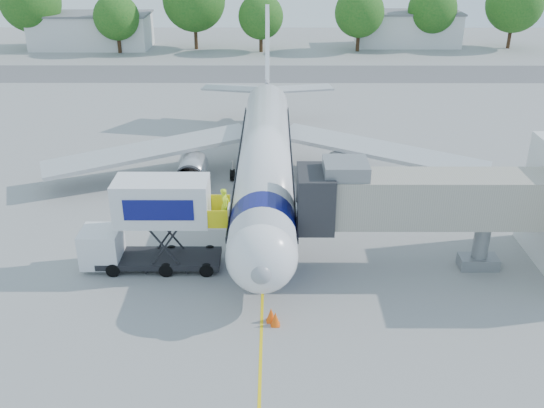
{
  "coord_description": "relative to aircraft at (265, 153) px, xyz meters",
  "views": [
    {
      "loc": [
        0.59,
        -37.45,
        18.38
      ],
      "look_at": [
        0.5,
        -5.16,
        3.2
      ],
      "focal_mm": 40.0,
      "sensor_mm": 36.0,
      "label": 1
    }
  ],
  "objects": [
    {
      "name": "safety_cone_a",
      "position": [
        0.47,
        -16.4,
        -2.57
      ],
      "size": [
        0.5,
        0.5,
        0.79
      ],
      "color": "#FF570D",
      "rests_on": "ground"
    },
    {
      "name": "catering_hiloader",
      "position": [
        -6.26,
        -11.12,
        -0.19
      ],
      "size": [
        8.59,
        2.44,
        5.5
      ],
      "color": "black",
      "rests_on": "ground"
    },
    {
      "name": "tree_f",
      "position": [
        25.14,
        55.94,
        2.86
      ],
      "size": [
        7.51,
        7.51,
        9.57
      ],
      "color": "#382314",
      "rests_on": "ground"
    },
    {
      "name": "aircraft",
      "position": [
        0.0,
        0.0,
        0.0
      ],
      "size": [
        34.17,
        37.73,
        11.35
      ],
      "color": "white",
      "rests_on": "ground"
    },
    {
      "name": "guidance_line",
      "position": [
        0.0,
        -4.12,
        -2.94
      ],
      "size": [
        0.15,
        70.0,
        0.01
      ],
      "primitive_type": "cube",
      "color": "yellow",
      "rests_on": "ground"
    },
    {
      "name": "outbuilding_right",
      "position": [
        22.0,
        57.88,
        -0.29
      ],
      "size": [
        16.4,
        7.4,
        5.3
      ],
      "color": "silver",
      "rests_on": "ground"
    },
    {
      "name": "tree_d",
      "position": [
        -1.34,
        52.58,
        2.28
      ],
      "size": [
        6.77,
        6.77,
        8.63
      ],
      "color": "#382314",
      "rests_on": "ground"
    },
    {
      "name": "outbuilding_left",
      "position": [
        -28.0,
        55.88,
        -0.29
      ],
      "size": [
        18.4,
        8.4,
        5.3
      ],
      "color": "silver",
      "rests_on": "ground"
    },
    {
      "name": "ground",
      "position": [
        0.0,
        -4.12,
        -2.95
      ],
      "size": [
        160.0,
        160.0,
        0.0
      ],
      "primitive_type": "plane",
      "color": "#989895",
      "rests_on": "ground"
    },
    {
      "name": "tree_a",
      "position": [
        -36.53,
        54.86,
        4.17
      ],
      "size": [
        9.19,
        9.19,
        11.72
      ],
      "color": "#382314",
      "rests_on": "ground"
    },
    {
      "name": "tree_b",
      "position": [
        -22.85,
        51.75,
        2.3
      ],
      "size": [
        6.79,
        6.79,
        8.65
      ],
      "color": "#382314",
      "rests_on": "ground"
    },
    {
      "name": "tree_g",
      "position": [
        37.58,
        55.52,
        3.79
      ],
      "size": [
        8.71,
        8.71,
        11.11
      ],
      "color": "#382314",
      "rests_on": "ground"
    },
    {
      "name": "tree_c",
      "position": [
        -11.54,
        54.79,
        4.43
      ],
      "size": [
        9.53,
        9.53,
        12.15
      ],
      "color": "#382314",
      "rests_on": "ground"
    },
    {
      "name": "jet_bridge",
      "position": [
        7.99,
        -11.12,
        1.39
      ],
      "size": [
        13.9,
        3.2,
        6.6
      ],
      "color": "#A39C8B",
      "rests_on": "ground"
    },
    {
      "name": "taxiway_strip",
      "position": [
        0.0,
        37.88,
        -2.94
      ],
      "size": [
        120.0,
        10.0,
        0.01
      ],
      "primitive_type": "cube",
      "color": "#59595B",
      "rests_on": "ground"
    },
    {
      "name": "safety_cone_b",
      "position": [
        0.69,
        -16.74,
        -2.58
      ],
      "size": [
        0.49,
        0.49,
        0.77
      ],
      "color": "#FF570D",
      "rests_on": "ground"
    },
    {
      "name": "tree_e",
      "position": [
        13.51,
        53.12,
        2.82
      ],
      "size": [
        7.46,
        7.46,
        9.51
      ],
      "color": "#382314",
      "rests_on": "ground"
    }
  ]
}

